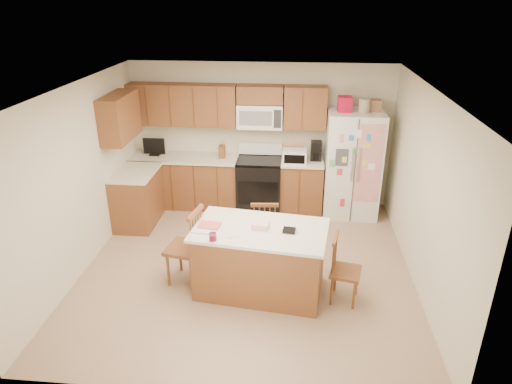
# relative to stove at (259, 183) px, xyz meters

# --- Properties ---
(ground) EXTENTS (4.50, 4.50, 0.00)m
(ground) POSITION_rel_stove_xyz_m (0.00, -1.94, -0.47)
(ground) COLOR #947152
(ground) RESTS_ON ground
(room_shell) EXTENTS (4.60, 4.60, 2.52)m
(room_shell) POSITION_rel_stove_xyz_m (0.00, -1.94, 0.97)
(room_shell) COLOR beige
(room_shell) RESTS_ON ground
(cabinetry) EXTENTS (3.36, 1.56, 2.15)m
(cabinetry) POSITION_rel_stove_xyz_m (-0.98, -0.15, 0.44)
(cabinetry) COLOR brown
(cabinetry) RESTS_ON ground
(stove) EXTENTS (0.76, 0.65, 1.13)m
(stove) POSITION_rel_stove_xyz_m (0.00, 0.00, 0.00)
(stove) COLOR black
(stove) RESTS_ON ground
(refrigerator) EXTENTS (0.90, 0.79, 2.04)m
(refrigerator) POSITION_rel_stove_xyz_m (1.57, -0.06, 0.45)
(refrigerator) COLOR white
(refrigerator) RESTS_ON ground
(island) EXTENTS (1.74, 1.15, 0.98)m
(island) POSITION_rel_stove_xyz_m (0.22, -2.45, -0.02)
(island) COLOR brown
(island) RESTS_ON ground
(windsor_chair_left) EXTENTS (0.51, 0.53, 1.06)m
(windsor_chair_left) POSITION_rel_stove_xyz_m (-0.76, -2.34, 0.03)
(windsor_chair_left) COLOR brown
(windsor_chair_left) RESTS_ON ground
(windsor_chair_back) EXTENTS (0.43, 0.41, 0.93)m
(windsor_chair_back) POSITION_rel_stove_xyz_m (0.21, -1.66, -0.04)
(windsor_chair_back) COLOR brown
(windsor_chair_back) RESTS_ON ground
(windsor_chair_right) EXTENTS (0.43, 0.45, 0.88)m
(windsor_chair_right) POSITION_rel_stove_xyz_m (1.26, -2.56, -0.06)
(windsor_chair_right) COLOR brown
(windsor_chair_right) RESTS_ON ground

